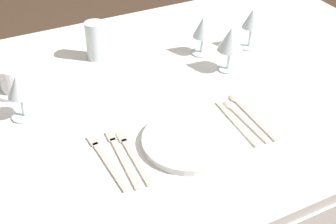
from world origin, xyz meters
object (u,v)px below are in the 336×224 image
(wine_glass_far, at_px, (230,41))
(drink_tumbler, at_px, (96,43))
(fork_outer, at_px, (132,155))
(dinner_knife, at_px, (238,124))
(fork_salad, at_px, (105,159))
(dinner_plate, at_px, (189,141))
(spoon_soup, at_px, (240,116))
(coffee_cup_left, at_px, (15,77))
(wine_glass_left, at_px, (252,21))
(wine_glass_centre, at_px, (203,29))
(fork_inner, at_px, (121,156))
(spoon_dessert, at_px, (247,111))
(wine_glass_right, at_px, (19,89))

(wine_glass_far, height_order, drink_tumbler, wine_glass_far)
(fork_outer, distance_m, dinner_knife, 0.30)
(fork_salad, distance_m, wine_glass_far, 0.56)
(dinner_plate, xyz_separation_m, spoon_soup, (0.18, 0.04, -0.01))
(coffee_cup_left, height_order, wine_glass_left, wine_glass_left)
(fork_salad, relative_size, wine_glass_centre, 1.68)
(fork_salad, bearing_deg, dinner_plate, -9.44)
(spoon_soup, relative_size, wine_glass_left, 1.45)
(fork_inner, distance_m, wine_glass_far, 0.52)
(fork_inner, relative_size, drink_tumbler, 1.77)
(fork_inner, bearing_deg, spoon_dessert, 2.47)
(fork_inner, distance_m, fork_salad, 0.04)
(spoon_soup, height_order, wine_glass_far, wine_glass_far)
(fork_inner, bearing_deg, wine_glass_right, 123.31)
(dinner_plate, height_order, dinner_knife, dinner_plate)
(dinner_plate, xyz_separation_m, spoon_dessert, (0.21, 0.05, -0.01))
(dinner_knife, bearing_deg, drink_tumbler, 113.07)
(wine_glass_left, distance_m, wine_glass_far, 0.17)
(coffee_cup_left, height_order, wine_glass_centre, wine_glass_centre)
(dinner_knife, xyz_separation_m, wine_glass_right, (-0.51, 0.29, 0.09))
(fork_outer, relative_size, wine_glass_right, 1.58)
(wine_glass_left, relative_size, wine_glass_right, 1.06)
(spoon_dessert, height_order, drink_tumbler, drink_tumbler)
(spoon_soup, bearing_deg, wine_glass_centre, 77.07)
(wine_glass_centre, bearing_deg, dinner_plate, -123.80)
(dinner_knife, xyz_separation_m, drink_tumbler, (-0.22, 0.51, 0.05))
(wine_glass_centre, distance_m, wine_glass_far, 0.13)
(drink_tumbler, bearing_deg, fork_outer, -99.51)
(spoon_dessert, relative_size, wine_glass_far, 1.57)
(wine_glass_centre, distance_m, wine_glass_left, 0.17)
(dinner_knife, bearing_deg, fork_inner, 176.09)
(drink_tumbler, bearing_deg, spoon_soup, -63.17)
(spoon_soup, relative_size, wine_glass_right, 1.54)
(wine_glass_right, relative_size, wine_glass_far, 0.91)
(spoon_soup, bearing_deg, wine_glass_left, 51.99)
(dinner_plate, relative_size, dinner_knife, 1.15)
(drink_tumbler, bearing_deg, wine_glass_left, -18.39)
(fork_salad, height_order, wine_glass_left, wine_glass_left)
(dinner_knife, relative_size, wine_glass_left, 1.49)
(spoon_soup, xyz_separation_m, drink_tumbler, (-0.25, 0.49, 0.05))
(wine_glass_centre, bearing_deg, coffee_cup_left, 175.55)
(spoon_soup, xyz_separation_m, wine_glass_right, (-0.53, 0.26, 0.09))
(fork_inner, xyz_separation_m, fork_salad, (-0.04, 0.00, 0.00))
(wine_glass_centre, bearing_deg, drink_tumbler, 158.45)
(dinner_plate, height_order, fork_inner, dinner_plate)
(fork_inner, xyz_separation_m, coffee_cup_left, (-0.17, 0.41, 0.04))
(spoon_soup, relative_size, drink_tumbler, 1.61)
(wine_glass_right, bearing_deg, spoon_soup, -26.34)
(dinner_knife, relative_size, wine_glass_far, 1.44)
(wine_glass_centre, distance_m, wine_glass_right, 0.62)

